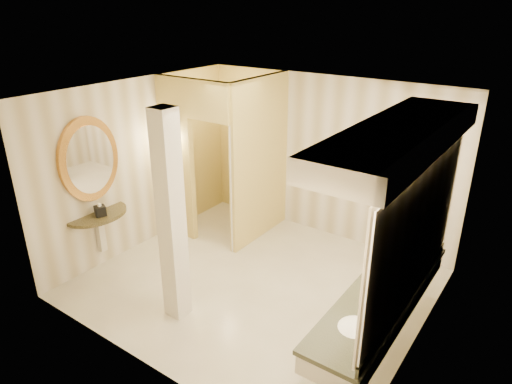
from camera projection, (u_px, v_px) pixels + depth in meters
floor at (256, 283)px, 6.57m from camera, size 4.50×4.50×0.00m
ceiling at (255, 95)px, 5.52m from camera, size 4.50×4.50×0.00m
wall_back at (325, 158)px, 7.55m from camera, size 4.50×0.02×2.70m
wall_front at (140, 262)px, 4.54m from camera, size 4.50×0.02×2.70m
wall_left at (140, 164)px, 7.24m from camera, size 0.02×4.00×2.70m
wall_right at (428, 245)px, 4.85m from camera, size 0.02×4.00×2.70m
toilet_closet at (234, 160)px, 7.36m from camera, size 1.50×1.55×2.70m
wall_sconce at (173, 138)px, 7.25m from camera, size 0.14×0.14×0.42m
vanity at (393, 229)px, 4.58m from camera, size 0.75×2.81×2.09m
console_shelf at (92, 183)px, 6.53m from camera, size 0.95×0.95×1.92m
pillar at (171, 219)px, 5.43m from camera, size 0.25×0.25×2.70m
tissue_box at (100, 211)px, 6.59m from camera, size 0.19×0.19×0.15m
toilet at (258, 204)px, 8.28m from camera, size 0.42×0.69×0.68m
soap_bottle_a at (369, 292)px, 4.78m from camera, size 0.06×0.06×0.12m
soap_bottle_b at (371, 293)px, 4.76m from camera, size 0.09×0.09×0.11m
soap_bottle_c at (369, 301)px, 4.57m from camera, size 0.08×0.08×0.20m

